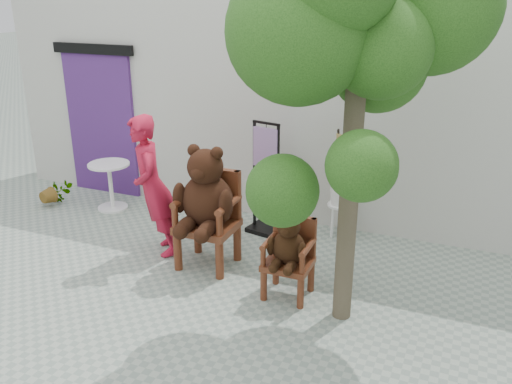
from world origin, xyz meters
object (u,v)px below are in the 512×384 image
at_px(chair_small, 289,248).
at_px(tree, 352,33).
at_px(person, 153,187).
at_px(chair_big, 207,200).
at_px(stool_bucket, 341,190).
at_px(display_stand, 266,191).
at_px(cafe_table, 110,181).

relative_size(chair_small, tree, 0.26).
relative_size(person, tree, 0.47).
bearing_deg(tree, person, 169.37).
bearing_deg(chair_big, chair_small, -14.37).
bearing_deg(chair_big, stool_bucket, 47.90).
distance_m(display_stand, tree, 2.98).
height_order(chair_big, stool_bucket, chair_big).
xyz_separation_m(person, cafe_table, (-1.39, 0.97, -0.43)).
bearing_deg(chair_small, stool_bucket, 85.41).
distance_m(person, display_stand, 1.51).
relative_size(cafe_table, stool_bucket, 0.48).
xyz_separation_m(chair_big, cafe_table, (-2.12, 1.00, -0.38)).
bearing_deg(cafe_table, stool_bucket, 6.10).
height_order(person, cafe_table, person).
bearing_deg(cafe_table, display_stand, 2.63).
distance_m(cafe_table, stool_bucket, 3.38).
bearing_deg(cafe_table, chair_big, -25.31).
distance_m(person, stool_bucket, 2.38).
bearing_deg(person, tree, 42.97).
relative_size(chair_big, chair_small, 1.55).
height_order(person, stool_bucket, person).
xyz_separation_m(chair_big, person, (-0.73, 0.03, 0.05)).
relative_size(chair_big, person, 0.85).
height_order(chair_big, display_stand, display_stand).
bearing_deg(chair_big, display_stand, 75.53).
distance_m(cafe_table, tree, 4.65).
distance_m(display_stand, stool_bucket, 0.98).
bearing_deg(display_stand, cafe_table, -165.87).
relative_size(chair_big, stool_bucket, 1.01).
xyz_separation_m(chair_big, chair_small, (1.10, -0.28, -0.27)).
height_order(chair_small, cafe_table, chair_small).
bearing_deg(tree, chair_big, 165.88).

